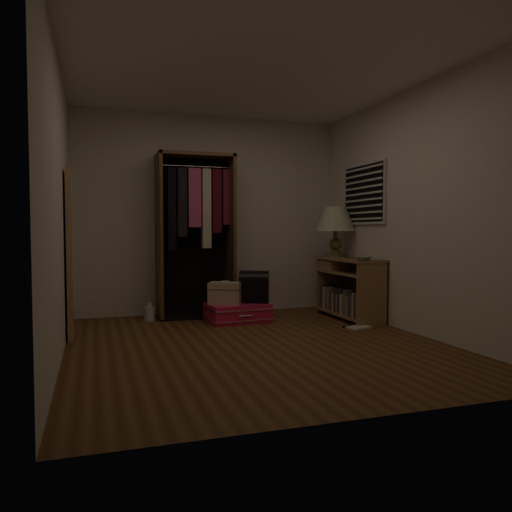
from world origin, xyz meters
name	(u,v)px	position (x,y,z in m)	size (l,w,h in m)	color
ground	(257,344)	(0.00, 0.00, 0.00)	(4.00, 4.00, 0.00)	#553318
room_walls	(263,188)	(0.08, 0.04, 1.50)	(3.52, 4.02, 2.60)	silver
console_bookshelf	(348,287)	(1.54, 1.04, 0.39)	(0.42, 1.12, 0.75)	#916B46
open_wardrobe	(196,221)	(-0.24, 1.77, 1.21)	(0.97, 0.50, 2.05)	brown
floor_mirror	(71,254)	(-1.70, 1.00, 0.85)	(0.06, 0.80, 1.70)	tan
pink_suitcase	(237,313)	(0.15, 1.21, 0.11)	(0.77, 0.58, 0.22)	#D51946
train_case	(225,293)	(0.00, 1.23, 0.35)	(0.46, 0.40, 0.28)	tan
black_bag	(254,286)	(0.37, 1.24, 0.42)	(0.42, 0.35, 0.39)	black
table_lamp	(336,220)	(1.54, 1.39, 1.23)	(0.64, 0.64, 0.65)	#4F592B
brass_tray	(353,258)	(1.54, 0.91, 0.76)	(0.25, 0.25, 0.01)	#B58D45
ceramic_bowl	(363,258)	(1.49, 0.59, 0.77)	(0.18, 0.18, 0.05)	#9CBB9E
white_jug	(149,313)	(-0.85, 1.60, 0.09)	(0.15, 0.15, 0.22)	silver
floor_book	(357,327)	(1.32, 0.42, 0.01)	(0.32, 0.29, 0.02)	beige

